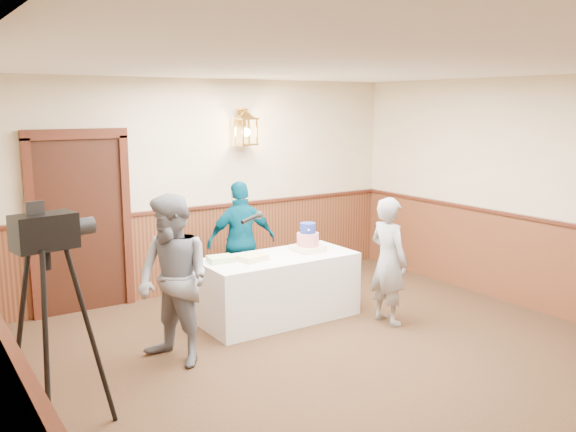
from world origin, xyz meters
The scene contains 10 objects.
ground centered at (0.00, 0.00, 0.00)m, with size 7.00×7.00×0.00m, color #332013.
room_shell centered at (-0.05, 0.45, 1.52)m, with size 6.02×7.02×2.81m.
display_table centered at (0.20, 1.90, 0.38)m, with size 1.80×0.80×0.75m, color white.
tiered_cake centered at (0.63, 1.92, 0.88)m, with size 0.34×0.34×0.34m.
sheet_cake_yellow centered at (-0.14, 1.89, 0.78)m, with size 0.30×0.23×0.06m, color #EDDD8E.
sheet_cake_green centered at (-0.47, 2.04, 0.78)m, with size 0.27×0.22×0.06m, color #B1EBA5.
interviewer centered at (-1.29, 1.40, 0.82)m, with size 1.58×0.97×1.65m.
baker centered at (1.18, 1.11, 0.73)m, with size 0.53×0.35×1.45m, color gray.
assistant_p centered at (0.20, 2.76, 0.76)m, with size 0.90×0.37×1.53m, color #01455F.
tv_camera_rig centered at (-2.58, 0.56, 0.77)m, with size 0.68×0.63×1.72m.
Camera 1 is at (-3.44, -3.83, 2.46)m, focal length 38.00 mm.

